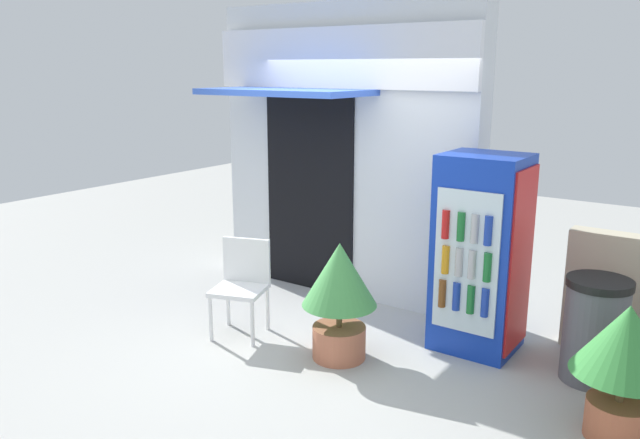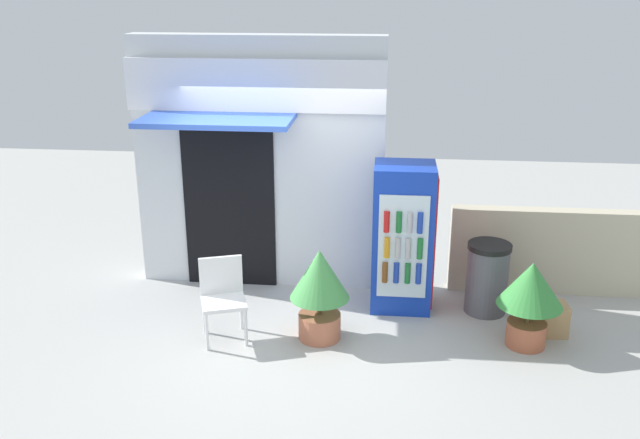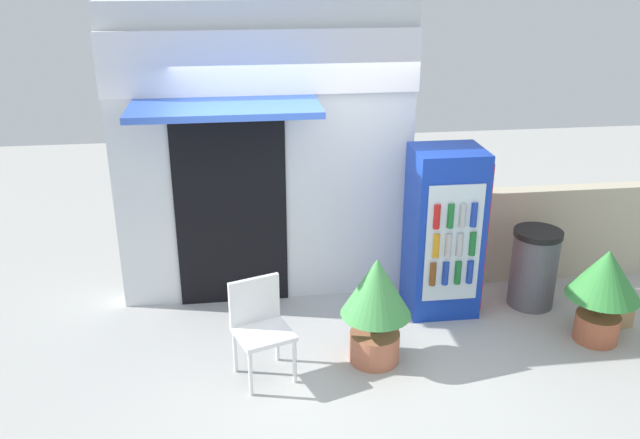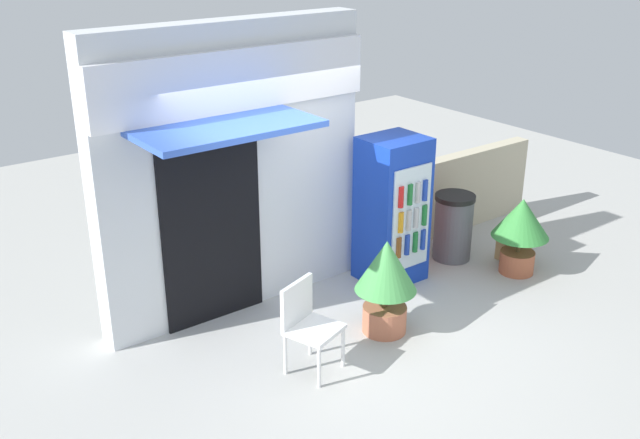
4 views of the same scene
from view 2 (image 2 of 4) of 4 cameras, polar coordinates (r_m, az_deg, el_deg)
The scene contains 9 objects.
ground at distance 7.60m, azimuth -3.78°, elevation -9.51°, with size 16.00×16.00×0.00m, color #B2B2AD.
storefront_building at distance 8.37m, azimuth -5.20°, elevation 4.93°, with size 3.03×1.16×3.07m.
drink_cooler at distance 7.93m, azimuth 6.93°, elevation -1.50°, with size 0.71×0.67×1.72m.
plastic_chair at distance 7.40m, azimuth -8.11°, elevation -6.05°, with size 0.57×0.56×0.88m.
potted_plant_near_shop at distance 7.24m, azimuth -0.04°, elevation -5.50°, with size 0.63×0.63×1.02m.
potted_plant_curbside at distance 7.43m, azimuth 17.11°, elevation -5.86°, with size 0.68×0.68×0.94m.
trash_bin at distance 8.12m, azimuth 13.74°, elevation -4.74°, with size 0.50×0.50×0.84m.
stone_boundary_wall at distance 8.81m, azimuth 18.59°, elevation -2.52°, with size 2.42×0.20×1.06m, color beige.
cardboard_box at distance 7.92m, azimuth 18.49°, elevation -7.83°, with size 0.38×0.29×0.36m, color tan.
Camera 2 is at (1.16, -6.56, 3.66)m, focal length 38.45 mm.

